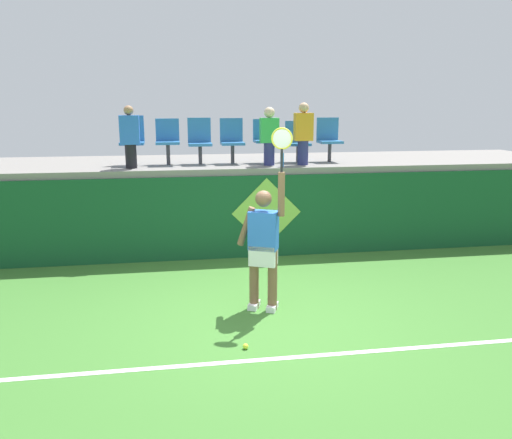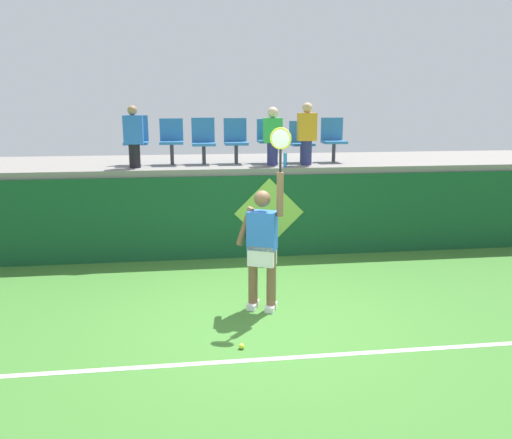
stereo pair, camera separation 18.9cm
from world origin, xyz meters
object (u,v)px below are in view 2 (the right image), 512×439
Objects in this scene: tennis_player at (263,244)px; stadium_chair_2 at (203,139)px; stadium_chair_5 at (301,140)px; water_bottle at (285,160)px; stadium_chair_1 at (172,139)px; stadium_chair_6 at (333,138)px; tennis_ball at (242,346)px; stadium_chair_4 at (269,138)px; spectator_0 at (134,136)px; stadium_chair_3 at (236,139)px; spectator_2 at (273,135)px; stadium_chair_0 at (136,138)px; spectator_1 at (307,133)px.

stadium_chair_2 is (-0.66, 3.35, 1.16)m from tennis_player.
stadium_chair_5 is (1.90, -0.00, -0.04)m from stadium_chair_2.
stadium_chair_1 is (-2.06, 0.69, 0.36)m from water_bottle.
tennis_player is 2.89× the size of stadium_chair_6.
stadium_chair_4 is (1.01, 4.47, 2.08)m from tennis_ball.
spectator_0 is at bearing 123.64° from tennis_player.
stadium_chair_1 is 0.81m from spectator_0.
stadium_chair_3 is 0.80× the size of spectator_2.
stadium_chair_1 is 1.00× the size of stadium_chair_6.
stadium_chair_3 is at bearing 90.71° from tennis_player.
stadium_chair_6 is 0.80× the size of spectator_2.
stadium_chair_2 reaches higher than tennis_player.
stadium_chair_6 is at bearing 0.20° from stadium_chair_5.
stadium_chair_6 reaches higher than tennis_player.
stadium_chair_2 is (0.60, 0.01, -0.01)m from stadium_chair_1.
stadium_chair_3 is (-0.84, 0.70, 0.34)m from water_bottle.
water_bottle is 0.29× the size of stadium_chair_3.
stadium_chair_2 reaches higher than stadium_chair_3.
tennis_player is 3.59m from stadium_chair_4.
tennis_ball is 5.44m from stadium_chair_6.
stadium_chair_3 is at bearing 140.28° from water_bottle.
stadium_chair_2 is at bearing 160.84° from spectator_2.
stadium_chair_0 reaches higher than tennis_ball.
stadium_chair_0 is at bearing 179.98° from stadium_chair_2.
spectator_1 is (1.25, 2.88, 1.29)m from tennis_player.
spectator_1 is (0.45, 0.23, 0.47)m from water_bottle.
spectator_2 is (-0.64, -0.43, 0.13)m from stadium_chair_5.
stadium_chair_3 reaches higher than tennis_ball.
spectator_2 reaches higher than stadium_chair_2.
tennis_player is 3.39m from spectator_1.
tennis_ball is 0.07× the size of stadium_chair_0.
stadium_chair_0 is at bearing 179.95° from stadium_chair_6.
spectator_1 is (3.16, 0.00, 0.03)m from spectator_0.
stadium_chair_1 is 2.55m from spectator_1.
water_bottle is at bearing -18.64° from stadium_chair_1.
stadium_chair_1 is 0.74× the size of spectator_1.
stadium_chair_1 is 0.99× the size of stadium_chair_2.
tennis_player reaches higher than stadium_chair_4.
stadium_chair_5 reaches higher than water_bottle.
stadium_chair_0 is 1.07× the size of stadium_chair_3.
stadium_chair_3 is 1.08× the size of stadium_chair_5.
tennis_ball is 5.17m from stadium_chair_0.
spectator_0 is (-2.52, -0.47, 0.09)m from stadium_chair_4.
stadium_chair_2 is at bearing 166.11° from spectator_1.
tennis_player is 2.25× the size of spectator_0.
stadium_chair_2 reaches higher than stadium_chair_6.
stadium_chair_3 reaches higher than tennis_player.
water_bottle is at bearing -74.36° from stadium_chair_4.
stadium_chair_1 is at bearing 35.68° from spectator_0.
stadium_chair_6 reaches higher than water_bottle.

